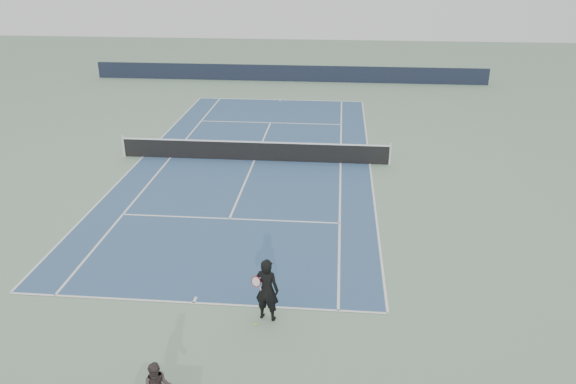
{
  "coord_description": "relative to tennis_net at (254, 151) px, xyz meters",
  "views": [
    {
      "loc": [
        3.91,
        -25.0,
        9.24
      ],
      "look_at": [
        2.18,
        -6.19,
        1.1
      ],
      "focal_mm": 35.0,
      "sensor_mm": 36.0,
      "label": 1
    }
  ],
  "objects": [
    {
      "name": "court_surface",
      "position": [
        0.0,
        0.0,
        -0.5
      ],
      "size": [
        10.97,
        23.77,
        0.01
      ],
      "primitive_type": "cube",
      "color": "#325278",
      "rests_on": "ground"
    },
    {
      "name": "tennis_ball",
      "position": [
        1.91,
        -12.73,
        -0.47
      ],
      "size": [
        0.06,
        0.06,
        0.06
      ],
      "primitive_type": "sphere",
      "color": "#CFE62F",
      "rests_on": "ground"
    },
    {
      "name": "tennis_net",
      "position": [
        0.0,
        0.0,
        0.0
      ],
      "size": [
        12.9,
        0.1,
        1.07
      ],
      "color": "silver",
      "rests_on": "ground"
    },
    {
      "name": "ground",
      "position": [
        0.0,
        0.0,
        -0.5
      ],
      "size": [
        80.0,
        80.0,
        0.0
      ],
      "primitive_type": "plane",
      "color": "gray"
    },
    {
      "name": "windscreen_far",
      "position": [
        0.0,
        17.88,
        0.1
      ],
      "size": [
        30.0,
        0.25,
        1.2
      ],
      "primitive_type": "cube",
      "color": "black",
      "rests_on": "ground"
    },
    {
      "name": "tennis_player",
      "position": [
        2.18,
        -12.39,
        0.41
      ],
      "size": [
        0.85,
        0.65,
        1.84
      ],
      "color": "black",
      "rests_on": "ground"
    }
  ]
}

